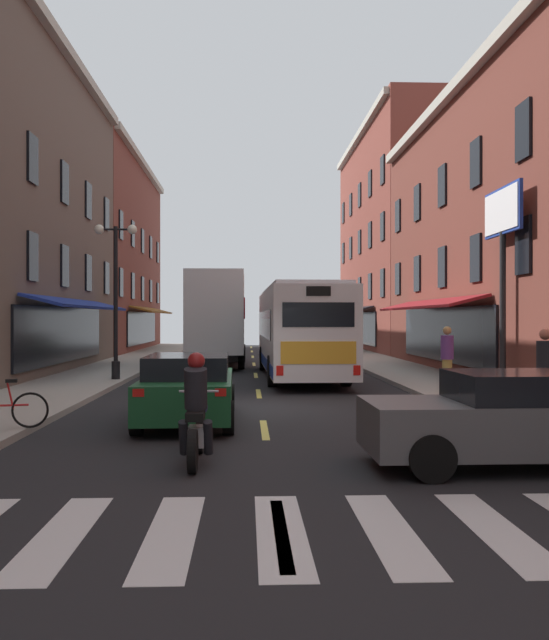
# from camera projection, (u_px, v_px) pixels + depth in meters

# --- Properties ---
(ground_plane) EXTENTS (34.80, 80.00, 0.10)m
(ground_plane) POSITION_uv_depth(u_px,v_px,m) (261.00, 409.00, 17.01)
(ground_plane) COLOR black
(lane_centre_dashes) EXTENTS (0.14, 73.90, 0.01)m
(lane_centre_dashes) POSITION_uv_depth(u_px,v_px,m) (261.00, 408.00, 16.76)
(lane_centre_dashes) COLOR #DBCC4C
(lane_centre_dashes) RESTS_ON ground
(crosswalk_near) EXTENTS (7.10, 2.80, 0.01)m
(crosswalk_near) POSITION_uv_depth(u_px,v_px,m) (281.00, 532.00, 7.02)
(crosswalk_near) COLOR silver
(crosswalk_near) RESTS_ON ground
(sidewalk_left) EXTENTS (3.00, 80.00, 0.14)m
(sidewalk_left) POSITION_uv_depth(u_px,v_px,m) (17.00, 405.00, 16.78)
(sidewalk_left) COLOR #A39E93
(sidewalk_left) RESTS_ON ground
(sidewalk_right) EXTENTS (3.00, 80.00, 0.14)m
(sidewalk_right) POSITION_uv_depth(u_px,v_px,m) (498.00, 403.00, 17.25)
(sidewalk_right) COLOR #A39E93
(sidewalk_right) RESTS_ON ground
(billboard_sign) EXTENTS (0.40, 2.71, 5.82)m
(billboard_sign) POSITION_uv_depth(u_px,v_px,m) (503.00, 238.00, 20.02)
(billboard_sign) COLOR black
(billboard_sign) RESTS_ON sidewalk_right
(transit_bus) EXTENTS (2.78, 11.56, 3.31)m
(transit_bus) POSITION_uv_depth(u_px,v_px,m) (300.00, 331.00, 25.39)
(transit_bus) COLOR silver
(transit_bus) RESTS_ON ground
(box_truck) EXTENTS (2.51, 8.32, 4.17)m
(box_truck) POSITION_uv_depth(u_px,v_px,m) (218.00, 319.00, 31.45)
(box_truck) COLOR white
(box_truck) RESTS_ON ground
(sedan_near) EXTENTS (1.97, 4.40, 1.37)m
(sedan_near) POSITION_uv_depth(u_px,v_px,m) (222.00, 344.00, 40.08)
(sedan_near) COLOR #144723
(sedan_near) RESTS_ON ground
(sedan_mid) EXTENTS (1.98, 4.73, 1.41)m
(sedan_mid) POSITION_uv_depth(u_px,v_px,m) (188.00, 388.00, 14.45)
(sedan_mid) COLOR #144723
(sedan_mid) RESTS_ON ground
(sedan_far) EXTENTS (4.83, 1.99, 1.39)m
(sedan_far) POSITION_uv_depth(u_px,v_px,m) (533.00, 418.00, 10.09)
(sedan_far) COLOR #515154
(sedan_far) RESTS_ON ground
(motorcycle_rider) EXTENTS (0.62, 2.07, 1.66)m
(motorcycle_rider) POSITION_uv_depth(u_px,v_px,m) (196.00, 416.00, 10.36)
(motorcycle_rider) COLOR black
(motorcycle_rider) RESTS_ON ground
(bicycle_near) EXTENTS (1.68, 0.54, 0.91)m
(bicycle_near) POSITION_uv_depth(u_px,v_px,m) (0.00, 409.00, 12.70)
(bicycle_near) COLOR black
(bicycle_near) RESTS_ON sidewalk_left
(pedestrian_mid) EXTENTS (0.36, 0.36, 1.81)m
(pedestrian_mid) POSITION_uv_depth(u_px,v_px,m) (545.00, 370.00, 14.59)
(pedestrian_mid) COLOR navy
(pedestrian_mid) RESTS_ON sidewalk_right
(pedestrian_far) EXTENTS (0.36, 0.36, 1.81)m
(pedestrian_far) POSITION_uv_depth(u_px,v_px,m) (447.00, 357.00, 19.63)
(pedestrian_far) COLOR #B29947
(pedestrian_far) RESTS_ON sidewalk_right
(street_lamp_twin) EXTENTS (1.42, 0.32, 5.18)m
(street_lamp_twin) POSITION_uv_depth(u_px,v_px,m) (116.00, 293.00, 23.25)
(street_lamp_twin) COLOR black
(street_lamp_twin) RESTS_ON sidewalk_left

